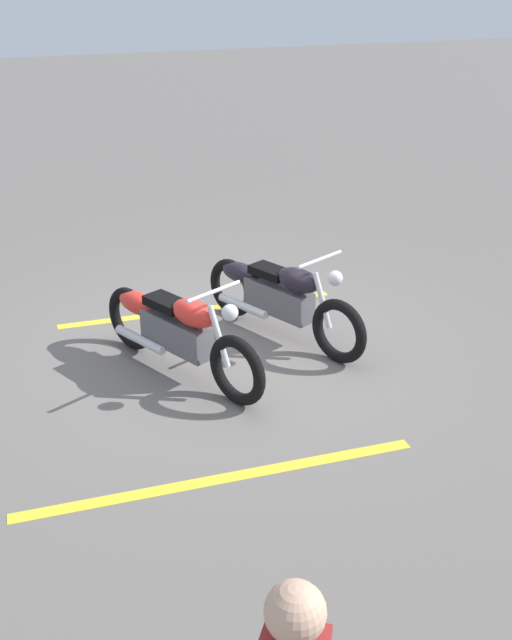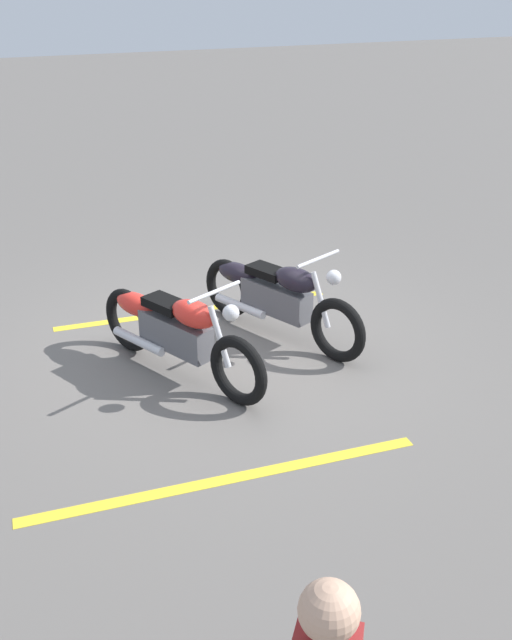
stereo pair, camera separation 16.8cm
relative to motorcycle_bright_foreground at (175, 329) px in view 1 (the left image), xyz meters
The scene contains 5 objects.
ground_plane 0.84m from the motorcycle_bright_foreground, 113.61° to the left, with size 60.00×60.00×0.00m, color #66605B.
motorcycle_bright_foreground is the anchor object (origin of this frame).
motorcycle_dark_foreground 1.29m from the motorcycle_bright_foreground, 106.38° to the left, with size 2.10×0.96×1.04m.
parking_stripe_near 1.53m from the motorcycle_bright_foreground, 153.66° to the left, with size 3.20×0.12×0.01m, color yellow.
parking_stripe_mid 1.84m from the motorcycle_bright_foreground, ahead, with size 3.20×0.12×0.01m, color yellow.
Camera 1 is at (6.46, -2.34, 3.58)m, focal length 41.54 mm.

